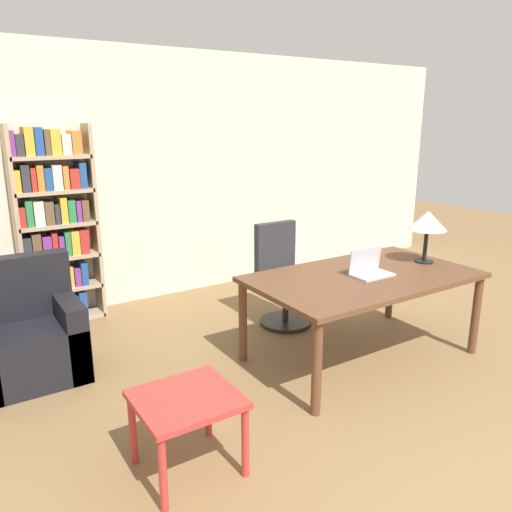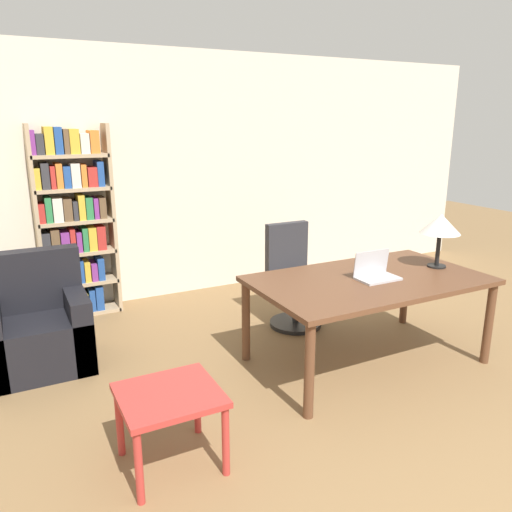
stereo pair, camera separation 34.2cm
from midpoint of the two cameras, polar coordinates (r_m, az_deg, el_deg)
The scene contains 8 objects.
wall_back at distance 5.74m, azimuth -10.77°, elevation 8.92°, with size 8.00×0.06×2.70m.
desk at distance 4.18m, azimuth 9.88°, elevation -3.10°, with size 1.87×1.08×0.73m.
laptop at distance 4.14m, azimuth 10.58°, elevation -1.55°, with size 0.34×0.21×0.22m.
table_lamp at distance 4.56m, azimuth 17.02°, elevation 3.76°, with size 0.34×0.34×0.46m.
office_chair at distance 4.90m, azimuth 1.00°, elevation -2.63°, with size 0.51×0.51×1.00m.
side_table_blue at distance 2.98m, azimuth -11.34°, elevation -16.78°, with size 0.56×0.52×0.47m.
armchair at distance 4.37m, azimuth -26.81°, elevation -8.59°, with size 0.79×0.65×0.94m.
bookshelf at distance 5.26m, azimuth -23.81°, elevation 2.92°, with size 0.75×0.28×1.93m.
Camera 1 is at (-2.29, -0.68, 1.96)m, focal length 35.00 mm.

